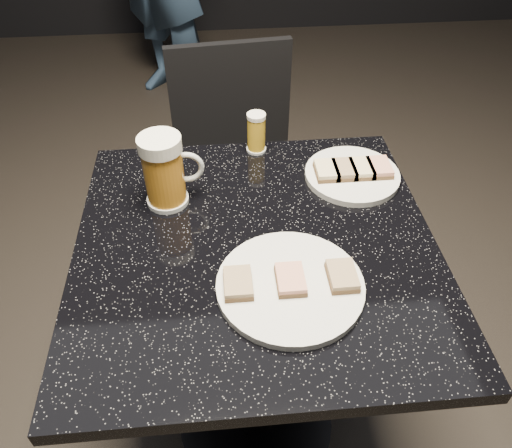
% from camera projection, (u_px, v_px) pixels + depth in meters
% --- Properties ---
extents(floor, '(6.00, 6.00, 0.00)m').
position_uv_depth(floor, '(256.00, 423.00, 1.48)').
color(floor, black).
rests_on(floor, ground).
extents(plate_large, '(0.26, 0.26, 0.01)m').
position_uv_depth(plate_large, '(290.00, 286.00, 0.88)').
color(plate_large, silver).
rests_on(plate_large, table).
extents(plate_small, '(0.21, 0.21, 0.01)m').
position_uv_depth(plate_small, '(352.00, 175.00, 1.12)').
color(plate_small, silver).
rests_on(plate_small, table).
extents(table, '(0.70, 0.70, 0.75)m').
position_uv_depth(table, '(256.00, 319.00, 1.13)').
color(table, black).
rests_on(table, floor).
extents(beer_mug, '(0.13, 0.09, 0.16)m').
position_uv_depth(beer_mug, '(165.00, 171.00, 1.01)').
color(beer_mug, silver).
rests_on(beer_mug, table).
extents(beer_tumbler, '(0.05, 0.05, 0.10)m').
position_uv_depth(beer_tumbler, '(256.00, 133.00, 1.17)').
color(beer_tumbler, silver).
rests_on(beer_tumbler, table).
extents(chair, '(0.41, 0.41, 0.86)m').
position_uv_depth(chair, '(238.00, 168.00, 1.58)').
color(chair, black).
rests_on(chair, floor).
extents(canapes_on_plate_large, '(0.23, 0.07, 0.02)m').
position_uv_depth(canapes_on_plate_large, '(291.00, 280.00, 0.87)').
color(canapes_on_plate_large, '#4C3521').
rests_on(canapes_on_plate_large, plate_large).
extents(canapes_on_plate_small, '(0.17, 0.07, 0.02)m').
position_uv_depth(canapes_on_plate_small, '(353.00, 169.00, 1.11)').
color(canapes_on_plate_small, '#4C3521').
rests_on(canapes_on_plate_small, plate_small).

